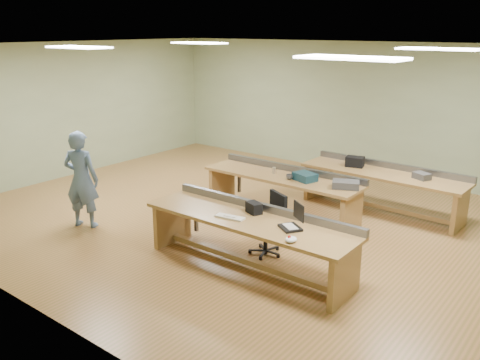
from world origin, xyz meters
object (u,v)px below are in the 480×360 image
at_px(laptop_base, 290,228).
at_px(camera_bag, 254,208).
at_px(drinks_can, 274,170).
at_px(workbench_mid, 282,185).
at_px(parts_bin_teal, 305,177).
at_px(parts_bin_grey, 346,184).
at_px(mug, 289,177).
at_px(workbench_front, 250,230).
at_px(task_chair, 268,232).
at_px(workbench_back, 383,182).
at_px(person, 81,179).

bearing_deg(laptop_base, camera_bag, -161.00).
bearing_deg(drinks_can, workbench_mid, -0.06).
height_order(parts_bin_teal, parts_bin_grey, parts_bin_teal).
xyz_separation_m(workbench_mid, camera_bag, (0.74, -1.88, 0.27)).
bearing_deg(camera_bag, mug, 128.07).
height_order(camera_bag, mug, camera_bag).
bearing_deg(camera_bag, drinks_can, 138.07).
xyz_separation_m(laptop_base, drinks_can, (-1.66, 2.06, 0.04)).
distance_m(workbench_front, task_chair, 0.58).
distance_m(laptop_base, parts_bin_grey, 2.08).
xyz_separation_m(parts_bin_teal, mug, (-0.25, -0.11, -0.02)).
relative_size(parts_bin_teal, parts_bin_grey, 0.87).
bearing_deg(workbench_front, parts_bin_teal, 99.02).
bearing_deg(parts_bin_teal, task_chair, -79.56).
height_order(workbench_mid, drinks_can, drinks_can).
xyz_separation_m(workbench_mid, drinks_can, (-0.19, 0.00, 0.25)).
relative_size(laptop_base, drinks_can, 2.57).
distance_m(workbench_back, camera_bag, 3.25).
height_order(camera_bag, task_chair, task_chair).
xyz_separation_m(laptop_base, camera_bag, (-0.73, 0.18, 0.06)).
xyz_separation_m(task_chair, parts_bin_grey, (0.48, 1.53, 0.46)).
bearing_deg(workbench_front, parts_bin_grey, 78.17).
xyz_separation_m(workbench_back, laptop_base, (0.12, -3.36, 0.21)).
distance_m(laptop_base, mug, 2.27).
distance_m(workbench_front, laptop_base, 0.69).
distance_m(task_chair, drinks_can, 1.85).
height_order(workbench_back, camera_bag, camera_bag).
height_order(camera_bag, parts_bin_grey, camera_bag).
height_order(laptop_base, mug, mug).
height_order(task_chair, drinks_can, task_chair).
height_order(workbench_back, parts_bin_teal, parts_bin_teal).
distance_m(person, mug, 3.54).
distance_m(workbench_front, workbench_mid, 2.21).
height_order(person, camera_bag, person).
relative_size(task_chair, drinks_can, 8.23).
relative_size(task_chair, parts_bin_teal, 2.47).
bearing_deg(camera_bag, parts_bin_teal, 119.75).
distance_m(workbench_front, parts_bin_teal, 2.06).
xyz_separation_m(laptop_base, mug, (-1.24, 1.91, 0.03)).
xyz_separation_m(workbench_back, drinks_can, (-1.54, -1.31, 0.25)).
bearing_deg(laptop_base, drinks_can, 161.86).
bearing_deg(person, camera_bag, 168.14).
distance_m(laptop_base, parts_bin_teal, 2.25).
height_order(workbench_front, parts_bin_grey, parts_bin_grey).
xyz_separation_m(person, drinks_can, (2.19, 2.55, -0.03)).
relative_size(camera_bag, parts_bin_grey, 0.54).
bearing_deg(workbench_mid, person, -132.93).
height_order(workbench_front, person, person).
distance_m(person, camera_bag, 3.19).
xyz_separation_m(person, laptop_base, (3.84, 0.49, -0.07)).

